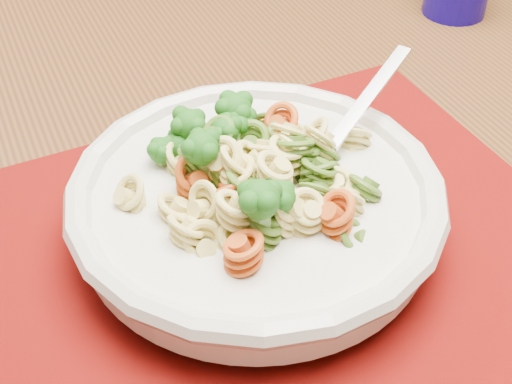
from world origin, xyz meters
TOP-DOWN VIEW (x-y plane):
  - dining_table at (0.00, -0.18)m, footprint 1.55×1.19m
  - placemat at (-0.04, -0.33)m, footprint 0.52×0.44m
  - pasta_bowl at (-0.03, -0.31)m, footprint 0.28×0.28m
  - pasta_broccoli_heap at (-0.03, -0.31)m, footprint 0.23×0.23m
  - fork at (0.01, -0.32)m, footprint 0.18×0.07m

SIDE VIEW (x-z plane):
  - dining_table at x=0.00m, z-range 0.26..0.97m
  - placemat at x=-0.04m, z-range 0.71..0.72m
  - pasta_bowl at x=-0.03m, z-range 0.72..0.77m
  - fork at x=0.01m, z-range 0.72..0.80m
  - pasta_broccoli_heap at x=-0.03m, z-range 0.73..0.79m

